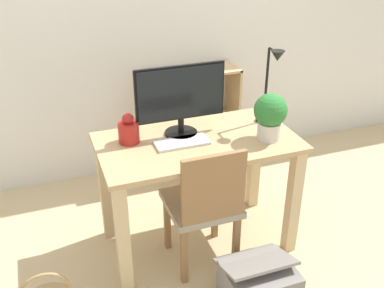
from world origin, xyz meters
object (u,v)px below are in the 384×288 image
at_px(monitor, 180,96).
at_px(vase, 129,131).
at_px(keyboard, 182,143).
at_px(chair, 205,203).
at_px(bookshelf, 177,131).
at_px(storage_box, 258,284).
at_px(desk_lamp, 271,80).
at_px(potted_plant, 270,114).

relative_size(monitor, vase, 2.97).
xyz_separation_m(keyboard, chair, (0.07, -0.20, -0.31)).
bearing_deg(monitor, bookshelf, 73.96).
relative_size(vase, storage_box, 0.47).
xyz_separation_m(monitor, chair, (0.03, -0.32, -0.54)).
distance_m(desk_lamp, bookshelf, 1.15).
xyz_separation_m(keyboard, bookshelf, (0.27, 0.93, -0.40)).
xyz_separation_m(vase, potted_plant, (0.77, -0.23, 0.08)).
relative_size(keyboard, desk_lamp, 0.65).
xyz_separation_m(monitor, storage_box, (0.20, -0.70, -0.86)).
bearing_deg(storage_box, keyboard, 112.33).
height_order(monitor, bookshelf, monitor).
relative_size(bookshelf, storage_box, 2.22).
relative_size(monitor, chair, 0.64).
xyz_separation_m(desk_lamp, potted_plant, (-0.09, -0.17, -0.14)).
relative_size(monitor, keyboard, 1.72).
bearing_deg(vase, keyboard, -24.16).
bearing_deg(bookshelf, desk_lamp, -69.98).
height_order(keyboard, bookshelf, bookshelf).
xyz_separation_m(desk_lamp, storage_box, (-0.35, -0.64, -0.91)).
xyz_separation_m(monitor, bookshelf, (0.23, 0.81, -0.63)).
distance_m(bookshelf, storage_box, 1.53).
bearing_deg(monitor, desk_lamp, -6.05).
bearing_deg(potted_plant, desk_lamp, 62.48).
relative_size(chair, storage_box, 2.17).
bearing_deg(storage_box, vase, 126.18).
bearing_deg(keyboard, potted_plant, -12.56).
relative_size(chair, bookshelf, 0.98).
distance_m(keyboard, desk_lamp, 0.65).
xyz_separation_m(chair, bookshelf, (0.20, 1.13, -0.10)).
bearing_deg(desk_lamp, monitor, 173.95).
relative_size(potted_plant, bookshelf, 0.33).
height_order(monitor, keyboard, monitor).
relative_size(monitor, desk_lamp, 1.11).
bearing_deg(vase, potted_plant, -16.89).
bearing_deg(keyboard, storage_box, -67.67).
xyz_separation_m(potted_plant, storage_box, (-0.26, -0.47, -0.78)).
distance_m(potted_plant, storage_box, 0.94).
height_order(potted_plant, storage_box, potted_plant).
distance_m(desk_lamp, storage_box, 1.17).
relative_size(potted_plant, chair, 0.33).
xyz_separation_m(keyboard, potted_plant, (0.49, -0.11, 0.15)).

